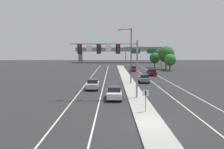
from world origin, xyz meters
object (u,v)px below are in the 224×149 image
at_px(overhead_signal_mast, 113,55).
at_px(car_receding_grey, 144,78).
at_px(tree_far_right_a, 155,58).
at_px(car_receding_darkred, 152,72).
at_px(tree_far_right_c, 170,60).
at_px(street_lamp_median, 130,52).
at_px(car_receding_red, 133,68).
at_px(tree_far_right_b, 166,54).
at_px(highway_sign_gantry, 144,50).
at_px(median_sign_post, 146,97).
at_px(car_oncoming_silver, 93,84).
at_px(car_oncoming_white, 114,92).

relative_size(overhead_signal_mast, car_receding_grey, 1.90).
xyz_separation_m(car_receding_grey, tree_far_right_a, (9.08, 37.53, 2.72)).
bearing_deg(tree_far_right_a, car_receding_grey, -103.61).
relative_size(car_receding_darkred, tree_far_right_c, 0.88).
distance_m(street_lamp_median, tree_far_right_c, 30.72).
xyz_separation_m(car_receding_red, tree_far_right_b, (11.10, 5.90, 4.08)).
bearing_deg(tree_far_right_b, highway_sign_gantry, 123.07).
distance_m(street_lamp_median, tree_far_right_a, 41.10).
height_order(car_receding_darkred, car_receding_red, same).
height_order(overhead_signal_mast, median_sign_post, overhead_signal_mast).
height_order(car_receding_grey, tree_far_right_c, tree_far_right_c).
relative_size(tree_far_right_b, tree_far_right_c, 1.47).
bearing_deg(tree_far_right_a, median_sign_post, -101.33).
bearing_deg(overhead_signal_mast, car_receding_darkred, 70.57).
bearing_deg(median_sign_post, tree_far_right_c, 73.23).
xyz_separation_m(overhead_signal_mast, street_lamp_median, (3.13, 13.28, 0.26)).
xyz_separation_m(overhead_signal_mast, car_receding_grey, (5.96, 15.02, -4.71)).
distance_m(car_receding_red, highway_sign_gantry, 16.87).
xyz_separation_m(car_receding_red, highway_sign_gantry, (5.06, 15.18, 5.34)).
xyz_separation_m(car_oncoming_silver, highway_sign_gantry, (14.43, 47.31, 5.34)).
height_order(car_receding_red, tree_far_right_b, tree_far_right_b).
distance_m(street_lamp_median, car_receding_red, 26.76).
bearing_deg(highway_sign_gantry, tree_far_right_c, -66.73).
relative_size(car_receding_red, highway_sign_gantry, 0.34).
bearing_deg(car_oncoming_white, tree_far_right_a, 74.19).
distance_m(overhead_signal_mast, tree_far_right_c, 44.02).
bearing_deg(tree_far_right_b, car_receding_red, -152.03).
height_order(median_sign_post, car_oncoming_silver, median_sign_post).
relative_size(street_lamp_median, car_oncoming_silver, 2.23).
distance_m(car_oncoming_white, highway_sign_gantry, 56.09).
bearing_deg(tree_far_right_a, overhead_signal_mast, -105.97).
relative_size(car_oncoming_white, car_receding_grey, 1.00).
bearing_deg(car_receding_grey, median_sign_post, -97.34).
height_order(car_receding_grey, highway_sign_gantry, highway_sign_gantry).
height_order(car_oncoming_silver, car_receding_red, same).
height_order(street_lamp_median, tree_far_right_a, street_lamp_median).
relative_size(car_receding_red, tree_far_right_c, 0.88).
bearing_deg(car_receding_grey, car_oncoming_silver, -139.61).
distance_m(car_receding_red, tree_far_right_b, 13.22).
relative_size(car_oncoming_silver, tree_far_right_a, 0.83).
distance_m(car_receding_red, tree_far_right_c, 11.48).
distance_m(car_receding_grey, car_receding_darkred, 12.66).
xyz_separation_m(car_receding_darkred, tree_far_right_c, (7.79, 13.23, 2.51)).
relative_size(car_oncoming_white, tree_far_right_b, 0.60).
bearing_deg(street_lamp_median, car_receding_darkred, 65.10).
distance_m(car_receding_grey, tree_far_right_c, 27.93).
distance_m(car_receding_darkred, tree_far_right_c, 15.56).
relative_size(car_oncoming_silver, tree_far_right_c, 0.88).
bearing_deg(tree_far_right_b, overhead_signal_mast, -110.92).
bearing_deg(median_sign_post, car_receding_darkred, 79.28).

